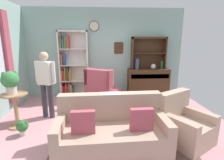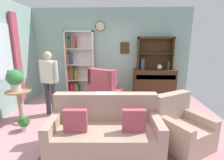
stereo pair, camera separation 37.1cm
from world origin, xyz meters
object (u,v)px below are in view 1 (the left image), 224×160
at_px(armchair_floral, 184,126).
at_px(coffee_table, 107,108).
at_px(plant_stand, 16,106).
at_px(sideboard, 148,81).
at_px(bottle_wine, 162,65).
at_px(vase_round, 153,66).
at_px(bookshelf, 72,67).
at_px(couch_floral, 112,132).
at_px(book_stack, 101,105).
at_px(potted_plant_small, 22,127).
at_px(vase_tall, 137,64).
at_px(sideboard_hutch, 149,48).
at_px(person_reading, 46,80).
at_px(potted_plant_large, 10,81).
at_px(wingback_chair, 102,91).

distance_m(armchair_floral, coffee_table, 1.58).
distance_m(plant_stand, coffee_table, 1.91).
bearing_deg(sideboard, bottle_wine, -12.89).
height_order(sideboard, vase_round, vase_round).
distance_m(bookshelf, plant_stand, 2.19).
height_order(couch_floral, book_stack, couch_floral).
xyz_separation_m(plant_stand, potted_plant_small, (0.26, -0.37, -0.28)).
xyz_separation_m(bookshelf, sideboard, (2.46, -0.08, -0.48)).
distance_m(couch_floral, armchair_floral, 1.34).
bearing_deg(vase_tall, sideboard, 11.63).
relative_size(sideboard_hutch, potted_plant_small, 3.62).
bearing_deg(vase_round, bookshelf, 176.67).
xyz_separation_m(plant_stand, person_reading, (0.52, 0.44, 0.45)).
bearing_deg(vase_tall, sideboard_hutch, 25.89).
xyz_separation_m(armchair_floral, potted_plant_large, (-3.32, 0.71, 0.72)).
height_order(vase_tall, bottle_wine, vase_tall).
height_order(vase_tall, potted_plant_large, vase_tall).
xyz_separation_m(sideboard, coffee_table, (-1.41, -1.81, -0.16)).
height_order(sideboard_hutch, couch_floral, sideboard_hutch).
bearing_deg(sideboard, wingback_chair, -156.84).
bearing_deg(wingback_chair, book_stack, -90.64).
relative_size(vase_round, potted_plant_small, 0.56).
bearing_deg(bookshelf, person_reading, -102.65).
xyz_separation_m(armchair_floral, wingback_chair, (-1.48, 1.94, 0.09)).
height_order(wingback_chair, plant_stand, wingback_chair).
xyz_separation_m(bottle_wine, coffee_table, (-1.80, -1.72, -0.70)).
relative_size(vase_round, couch_floral, 0.09).
bearing_deg(armchair_floral, sideboard_hutch, 89.41).
distance_m(vase_tall, bottle_wine, 0.78).
xyz_separation_m(sideboard_hutch, coffee_table, (-1.41, -1.92, -1.21)).
xyz_separation_m(potted_plant_large, person_reading, (0.55, 0.45, -0.11)).
relative_size(wingback_chair, person_reading, 0.69).
bearing_deg(potted_plant_small, bookshelf, 75.55).
bearing_deg(sideboard, potted_plant_small, -143.91).
bearing_deg(armchair_floral, bottle_wine, 80.49).
xyz_separation_m(bottle_wine, plant_stand, (-3.70, -1.77, -0.60)).
relative_size(bookshelf, wingback_chair, 1.95).
xyz_separation_m(vase_round, potted_plant_small, (-3.18, -2.16, -0.83)).
relative_size(bookshelf, potted_plant_large, 4.50).
bearing_deg(vase_round, bottle_wine, -4.95).
relative_size(armchair_floral, potted_plant_large, 2.26).
distance_m(vase_round, book_stack, 2.48).
relative_size(bookshelf, couch_floral, 1.15).
xyz_separation_m(bottle_wine, person_reading, (-3.18, -1.33, -0.14)).
relative_size(sideboard, sideboard_hutch, 1.18).
bearing_deg(coffee_table, bookshelf, 118.95).
bearing_deg(person_reading, bottle_wine, 22.66).
height_order(sideboard, vase_tall, vase_tall).
xyz_separation_m(wingback_chair, potted_plant_large, (-1.84, -1.23, 0.63)).
bearing_deg(potted_plant_small, person_reading, 72.28).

